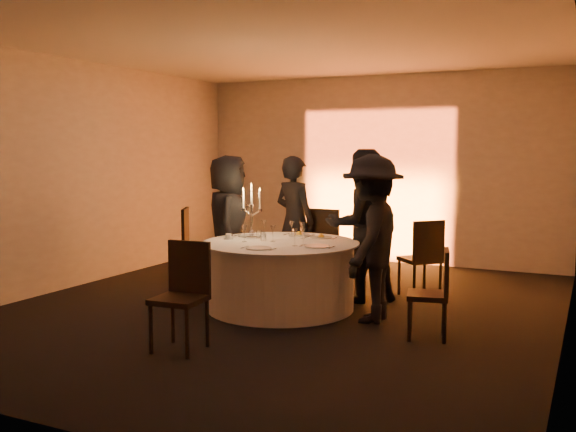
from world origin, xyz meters
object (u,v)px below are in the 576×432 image
at_px(chair_right, 435,289).
at_px(guest_left, 228,224).
at_px(chair_back_right, 423,254).
at_px(guest_right, 372,238).
at_px(banquet_table, 280,275).
at_px(candelabra, 252,219).
at_px(chair_front, 184,289).
at_px(chair_left, 194,241).
at_px(guest_back_right, 361,226).
at_px(chair_back_left, 326,242).
at_px(coffee_cup, 229,237).
at_px(guest_back_left, 295,221).

distance_m(chair_right, guest_left, 3.03).
relative_size(chair_back_right, chair_right, 1.11).
height_order(chair_right, guest_right, guest_right).
bearing_deg(banquet_table, candelabra, 165.55).
height_order(banquet_table, chair_front, chair_front).
bearing_deg(chair_left, guest_back_right, -116.57).
xyz_separation_m(chair_back_left, coffee_cup, (-0.64, -1.48, 0.21)).
relative_size(chair_left, guest_left, 0.59).
bearing_deg(banquet_table, coffee_cup, -174.82).
bearing_deg(guest_back_right, guest_right, 73.33).
bearing_deg(coffee_cup, chair_front, -72.85).
height_order(guest_back_left, coffee_cup, guest_back_left).
bearing_deg(guest_back_right, chair_front, 28.05).
xyz_separation_m(chair_back_left, chair_right, (1.88, -1.83, -0.10)).
distance_m(chair_right, guest_right, 0.93).
bearing_deg(coffee_cup, chair_back_right, 32.50).
bearing_deg(guest_back_right, chair_right, 91.97).
bearing_deg(chair_back_left, chair_left, 21.80).
height_order(chair_back_left, guest_left, guest_left).
bearing_deg(guest_back_left, chair_front, 113.18).
xyz_separation_m(chair_left, guest_right, (2.80, -0.82, 0.31)).
distance_m(guest_back_left, guest_right, 2.00).
height_order(chair_front, guest_right, guest_right).
bearing_deg(chair_back_right, guest_left, -28.49).
relative_size(chair_right, guest_back_right, 0.48).
bearing_deg(chair_left, chair_right, -134.60).
xyz_separation_m(chair_back_left, guest_back_right, (0.72, -0.66, 0.33)).
relative_size(chair_back_right, guest_back_left, 0.56).
relative_size(banquet_table, candelabra, 2.72).
distance_m(chair_left, guest_right, 2.94).
bearing_deg(candelabra, coffee_cup, -141.46).
xyz_separation_m(chair_back_left, guest_right, (1.12, -1.47, 0.30)).
relative_size(guest_right, coffee_cup, 16.13).
relative_size(chair_right, guest_right, 0.49).
bearing_deg(guest_left, chair_back_left, -73.60).
xyz_separation_m(banquet_table, coffee_cup, (-0.65, -0.06, 0.42)).
distance_m(banquet_table, chair_back_right, 1.83).
relative_size(chair_back_left, chair_right, 1.19).
bearing_deg(chair_back_right, guest_right, 33.60).
relative_size(banquet_table, guest_right, 1.01).
bearing_deg(chair_right, candelabra, -115.92).
distance_m(chair_front, candelabra, 1.90).
bearing_deg(guest_back_right, guest_left, -34.34).
bearing_deg(coffee_cup, candelabra, 38.54).
distance_m(guest_back_right, guest_right, 0.91).
xyz_separation_m(chair_back_left, candelabra, (-0.42, -1.31, 0.41)).
bearing_deg(chair_back_left, guest_left, 43.78).
xyz_separation_m(chair_back_left, guest_back_left, (-0.39, -0.17, 0.28)).
bearing_deg(chair_right, guest_back_right, -148.32).
bearing_deg(guest_back_left, guest_left, 69.92).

